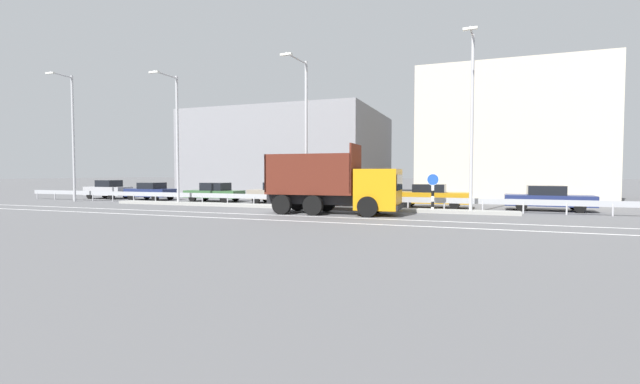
# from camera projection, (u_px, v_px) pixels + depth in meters

# --- Properties ---
(ground_plane) EXTENTS (320.00, 320.00, 0.00)m
(ground_plane) POSITION_uv_depth(u_px,v_px,m) (272.00, 211.00, 24.64)
(ground_plane) COLOR #565659
(lane_strip_0) EXTENTS (48.31, 0.16, 0.01)m
(lane_strip_0) POSITION_uv_depth(u_px,v_px,m) (321.00, 217.00, 21.48)
(lane_strip_0) COLOR silver
(lane_strip_0) RESTS_ON ground_plane
(lane_strip_1) EXTENTS (48.31, 0.16, 0.01)m
(lane_strip_1) POSITION_uv_depth(u_px,v_px,m) (304.00, 221.00, 19.43)
(lane_strip_1) COLOR silver
(lane_strip_1) RESTS_ON ground_plane
(median_island) EXTENTS (26.57, 1.10, 0.18)m
(median_island) POSITION_uv_depth(u_px,v_px,m) (289.00, 207.00, 26.89)
(median_island) COLOR gray
(median_island) RESTS_ON ground_plane
(median_guardrail) EXTENTS (48.31, 0.09, 0.78)m
(median_guardrail) POSITION_uv_depth(u_px,v_px,m) (296.00, 198.00, 27.90)
(median_guardrail) COLOR #9EA0A5
(median_guardrail) RESTS_ON ground_plane
(dump_truck) EXTENTS (7.35, 2.94, 3.73)m
(dump_truck) POSITION_uv_depth(u_px,v_px,m) (349.00, 190.00, 22.83)
(dump_truck) COLOR orange
(dump_truck) RESTS_ON ground_plane
(median_road_sign) EXTENTS (0.66, 0.16, 2.17)m
(median_road_sign) POSITION_uv_depth(u_px,v_px,m) (433.00, 193.00, 23.80)
(median_road_sign) COLOR white
(median_road_sign) RESTS_ON ground_plane
(street_lamp_0) EXTENTS (0.71, 2.09, 9.67)m
(street_lamp_0) POSITION_uv_depth(u_px,v_px,m) (72.00, 133.00, 32.78)
(street_lamp_0) COLOR #ADADB2
(street_lamp_0) RESTS_ON ground_plane
(street_lamp_1) EXTENTS (0.70, 2.44, 8.92)m
(street_lamp_1) POSITION_uv_depth(u_px,v_px,m) (176.00, 133.00, 29.53)
(street_lamp_1) COLOR #ADADB2
(street_lamp_1) RESTS_ON ground_plane
(street_lamp_2) EXTENTS (0.71, 2.79, 9.07)m
(street_lamp_2) POSITION_uv_depth(u_px,v_px,m) (305.00, 126.00, 26.20)
(street_lamp_2) COLOR #ADADB2
(street_lamp_2) RESTS_ON ground_plane
(street_lamp_3) EXTENTS (0.71, 2.00, 9.61)m
(street_lamp_3) POSITION_uv_depth(u_px,v_px,m) (472.00, 116.00, 22.91)
(street_lamp_3) COLOR #ADADB2
(street_lamp_3) RESTS_ON ground_plane
(parked_car_0) EXTENTS (3.94, 1.80, 1.60)m
(parked_car_0) POSITION_uv_depth(u_px,v_px,m) (108.00, 190.00, 36.81)
(parked_car_0) COLOR #A3A3A8
(parked_car_0) RESTS_ON ground_plane
(parked_car_1) EXTENTS (4.00, 1.97, 1.43)m
(parked_car_1) POSITION_uv_depth(u_px,v_px,m) (151.00, 191.00, 34.91)
(parked_car_1) COLOR navy
(parked_car_1) RESTS_ON ground_plane
(parked_car_2) EXTENTS (4.57, 1.86, 1.46)m
(parked_car_2) POSITION_uv_depth(u_px,v_px,m) (215.00, 192.00, 33.11)
(parked_car_2) COLOR #335B33
(parked_car_2) RESTS_ON ground_plane
(parked_car_3) EXTENTS (4.04, 2.02, 1.53)m
(parked_car_3) POSITION_uv_depth(u_px,v_px,m) (277.00, 193.00, 31.27)
(parked_car_3) COLOR gray
(parked_car_3) RESTS_ON ground_plane
(parked_car_4) EXTENTS (4.24, 2.07, 1.58)m
(parked_car_4) POSITION_uv_depth(u_px,v_px,m) (336.00, 194.00, 29.15)
(parked_car_4) COLOR maroon
(parked_car_4) RESTS_ON ground_plane
(parked_car_5) EXTENTS (4.69, 1.89, 1.50)m
(parked_car_5) POSITION_uv_depth(u_px,v_px,m) (431.00, 196.00, 27.18)
(parked_car_5) COLOR #B27A14
(parked_car_5) RESTS_ON ground_plane
(parked_car_6) EXTENTS (4.77, 2.09, 1.47)m
(parked_car_6) POSITION_uv_depth(u_px,v_px,m) (548.00, 198.00, 24.88)
(parked_car_6) COLOR navy
(parked_car_6) RESTS_ON ground_plane
(background_building_0) EXTENTS (18.44, 15.83, 8.48)m
(background_building_0) POSITION_uv_depth(u_px,v_px,m) (293.00, 154.00, 46.18)
(background_building_0) COLOR gray
(background_building_0) RESTS_ON ground_plane
(background_building_1) EXTENTS (13.98, 14.97, 10.63)m
(background_building_1) POSITION_uv_depth(u_px,v_px,m) (505.00, 138.00, 38.29)
(background_building_1) COLOR beige
(background_building_1) RESTS_ON ground_plane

